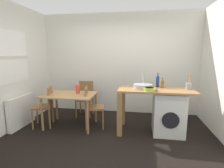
# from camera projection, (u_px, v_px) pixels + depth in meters

# --- Properties ---
(ground_plane) EXTENTS (5.46, 5.46, 0.00)m
(ground_plane) POSITION_uv_depth(u_px,v_px,m) (108.00, 140.00, 3.32)
(ground_plane) COLOR black
(wall_back) EXTENTS (4.60, 0.10, 2.70)m
(wall_back) POSITION_uv_depth(u_px,v_px,m) (119.00, 64.00, 4.80)
(wall_back) COLOR silver
(wall_back) RESTS_ON ground_plane
(wall_window_side) EXTENTS (0.12, 3.80, 2.70)m
(wall_window_side) POSITION_uv_depth(u_px,v_px,m) (1.00, 67.00, 3.44)
(wall_window_side) COLOR silver
(wall_window_side) RESTS_ON ground_plane
(radiator) EXTENTS (0.10, 0.80, 0.70)m
(radiator) POSITION_uv_depth(u_px,v_px,m) (21.00, 111.00, 3.88)
(radiator) COLOR white
(radiator) RESTS_ON ground_plane
(dining_table) EXTENTS (1.10, 0.76, 0.74)m
(dining_table) POSITION_uv_depth(u_px,v_px,m) (70.00, 98.00, 3.86)
(dining_table) COLOR tan
(dining_table) RESTS_ON ground_plane
(chair_person_seat) EXTENTS (0.50, 0.50, 0.90)m
(chair_person_seat) POSITION_uv_depth(u_px,v_px,m) (46.00, 104.00, 3.89)
(chair_person_seat) COLOR olive
(chair_person_seat) RESTS_ON ground_plane
(chair_opposite) EXTENTS (0.48, 0.48, 0.90)m
(chair_opposite) POSITION_uv_depth(u_px,v_px,m) (91.00, 105.00, 3.84)
(chair_opposite) COLOR olive
(chair_opposite) RESTS_ON ground_plane
(chair_spare_by_wall) EXTENTS (0.41, 0.41, 0.90)m
(chair_spare_by_wall) POSITION_uv_depth(u_px,v_px,m) (85.00, 96.00, 4.62)
(chair_spare_by_wall) COLOR olive
(chair_spare_by_wall) RESTS_ON ground_plane
(kitchen_counter) EXTENTS (1.50, 0.68, 0.92)m
(kitchen_counter) POSITION_uv_depth(u_px,v_px,m) (145.00, 96.00, 3.56)
(kitchen_counter) COLOR #9E7042
(kitchen_counter) RESTS_ON ground_plane
(washing_machine) EXTENTS (0.60, 0.61, 0.86)m
(washing_machine) POSITION_uv_depth(u_px,v_px,m) (168.00, 113.00, 3.54)
(washing_machine) COLOR silver
(washing_machine) RESTS_ON ground_plane
(sink_basin) EXTENTS (0.38, 0.38, 0.09)m
(sink_basin) POSITION_uv_depth(u_px,v_px,m) (143.00, 86.00, 3.54)
(sink_basin) COLOR #9EA0A5
(sink_basin) RESTS_ON kitchen_counter
(tap) EXTENTS (0.02, 0.02, 0.28)m
(tap) POSITION_uv_depth(u_px,v_px,m) (143.00, 80.00, 3.69)
(tap) COLOR #B2B2B7
(tap) RESTS_ON kitchen_counter
(bottle_tall_green) EXTENTS (0.07, 0.07, 0.30)m
(bottle_tall_green) POSITION_uv_depth(u_px,v_px,m) (158.00, 81.00, 3.71)
(bottle_tall_green) COLOR navy
(bottle_tall_green) RESTS_ON kitchen_counter
(bottle_squat_brown) EXTENTS (0.06, 0.06, 0.21)m
(bottle_squat_brown) POSITION_uv_depth(u_px,v_px,m) (162.00, 84.00, 3.59)
(bottle_squat_brown) COLOR brown
(bottle_squat_brown) RESTS_ON kitchen_counter
(mixing_bowl) EXTENTS (0.23, 0.23, 0.06)m
(mixing_bowl) POSITION_uv_depth(u_px,v_px,m) (149.00, 89.00, 3.32)
(mixing_bowl) COLOR #A8C63D
(mixing_bowl) RESTS_ON kitchen_counter
(utensil_crock) EXTENTS (0.11, 0.11, 0.30)m
(utensil_crock) POSITION_uv_depth(u_px,v_px,m) (189.00, 86.00, 3.44)
(utensil_crock) COLOR gray
(utensil_crock) RESTS_ON kitchen_counter
(vase) EXTENTS (0.09, 0.09, 0.20)m
(vase) POSITION_uv_depth(u_px,v_px,m) (78.00, 89.00, 3.90)
(vase) COLOR #D84C38
(vase) RESTS_ON dining_table
(scissors) EXTENTS (0.15, 0.06, 0.01)m
(scissors) POSITION_uv_depth(u_px,v_px,m) (154.00, 90.00, 3.41)
(scissors) COLOR #B2B2B7
(scissors) RESTS_ON kitchen_counter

